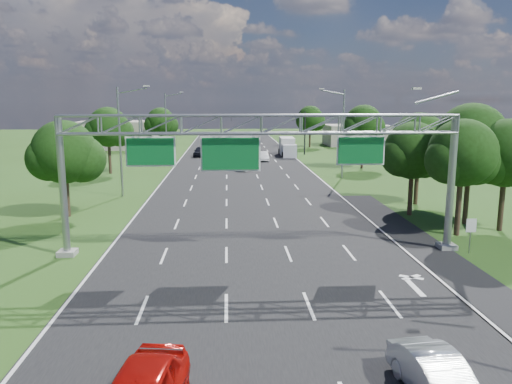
{
  "coord_description": "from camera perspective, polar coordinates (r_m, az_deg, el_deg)",
  "views": [
    {
      "loc": [
        -1.68,
        -16.31,
        8.86
      ],
      "look_at": [
        -0.03,
        12.35,
        3.55
      ],
      "focal_mm": 35.0,
      "sensor_mm": 36.0,
      "label": 1
    }
  ],
  "objects": [
    {
      "name": "traffic_signal",
      "position": [
        81.91,
        3.16,
        7.87
      ],
      "size": [
        12.21,
        0.24,
        7.0
      ],
      "color": "black",
      "rests_on": "ground"
    },
    {
      "name": "tree_verge_lb",
      "position": [
        63.07,
        -16.46,
        6.92
      ],
      "size": [
        5.76,
        4.8,
        8.06
      ],
      "color": "#2D2116",
      "rests_on": "ground"
    },
    {
      "name": "silver_sedan",
      "position": [
        16.75,
        20.12,
        -19.37
      ],
      "size": [
        1.95,
        4.36,
        1.39
      ],
      "primitive_type": "imported",
      "rotation": [
        0.0,
        0.0,
        0.12
      ],
      "color": "silver",
      "rests_on": "ground"
    },
    {
      "name": "building_right",
      "position": [
        101.84,
        11.39,
        6.41
      ],
      "size": [
        12.0,
        9.0,
        4.0
      ],
      "primitive_type": "cube",
      "color": "gray",
      "rests_on": "ground"
    },
    {
      "name": "streetlight_r_mid",
      "position": [
        57.88,
        9.75,
        7.08
      ],
      "size": [
        2.97,
        0.22,
        10.16
      ],
      "color": "gray",
      "rests_on": "ground"
    },
    {
      "name": "streetlight_l_far",
      "position": [
        81.94,
        -10.13,
        8.02
      ],
      "size": [
        2.97,
        0.22,
        10.16
      ],
      "color": "gray",
      "rests_on": "ground"
    },
    {
      "name": "regulatory_sign",
      "position": [
        31.57,
        23.36,
        -3.86
      ],
      "size": [
        0.6,
        0.08,
        2.1
      ],
      "color": "gray",
      "rests_on": "ground"
    },
    {
      "name": "road",
      "position": [
        47.18,
        -1.19,
        -0.35
      ],
      "size": [
        18.0,
        180.0,
        0.02
      ],
      "primitive_type": "cube",
      "color": "black",
      "rests_on": "ground"
    },
    {
      "name": "car_queue_d",
      "position": [
        73.96,
        0.8,
        4.11
      ],
      "size": [
        1.6,
        4.09,
        1.33
      ],
      "primitive_type": "imported",
      "rotation": [
        0.0,
        0.0,
        0.05
      ],
      "color": "white",
      "rests_on": "ground"
    },
    {
      "name": "building_left",
      "position": [
        96.69,
        -15.51,
        6.32
      ],
      "size": [
        14.0,
        10.0,
        5.0
      ],
      "primitive_type": "cube",
      "color": "gray",
      "rests_on": "ground"
    },
    {
      "name": "streetlight_l_near",
      "position": [
        47.41,
        -15.08,
        6.15
      ],
      "size": [
        2.97,
        0.22,
        10.16
      ],
      "color": "gray",
      "rests_on": "ground"
    },
    {
      "name": "ground",
      "position": [
        47.18,
        -1.19,
        -0.35
      ],
      "size": [
        220.0,
        220.0,
        0.0
      ],
      "primitive_type": "plane",
      "color": "#284715",
      "rests_on": "ground"
    },
    {
      "name": "sign_gantry",
      "position": [
        28.45,
        0.77,
        6.51
      ],
      "size": [
        23.5,
        1.0,
        9.56
      ],
      "color": "gray",
      "rests_on": "ground"
    },
    {
      "name": "car_queue_a",
      "position": [
        63.9,
        -1.38,
        3.04
      ],
      "size": [
        2.14,
        4.24,
        1.18
      ],
      "primitive_type": "imported",
      "rotation": [
        0.0,
        0.0,
        -0.12
      ],
      "color": "silver",
      "rests_on": "ground"
    },
    {
      "name": "car_queue_c",
      "position": [
        80.1,
        -6.37,
        4.63
      ],
      "size": [
        2.32,
        4.83,
        1.59
      ],
      "primitive_type": "imported",
      "rotation": [
        0.0,
        0.0,
        -0.1
      ],
      "color": "black",
      "rests_on": "ground"
    },
    {
      "name": "tree_verge_re",
      "position": [
        95.73,
        6.25,
        8.22
      ],
      "size": [
        5.76,
        4.8,
        7.84
      ],
      "color": "#2D2116",
      "rests_on": "ground"
    },
    {
      "name": "tree_cluster_right",
      "position": [
        39.3,
        21.59,
        4.57
      ],
      "size": [
        9.91,
        14.6,
        8.68
      ],
      "color": "#2D2116",
      "rests_on": "ground"
    },
    {
      "name": "tree_verge_lc",
      "position": [
        87.16,
        -10.8,
        7.74
      ],
      "size": [
        5.76,
        4.8,
        7.62
      ],
      "color": "#2D2116",
      "rests_on": "ground"
    },
    {
      "name": "tree_verge_la",
      "position": [
        40.46,
        -20.94,
        3.97
      ],
      "size": [
        5.76,
        4.8,
        7.4
      ],
      "color": "#2D2116",
      "rests_on": "ground"
    },
    {
      "name": "box_truck",
      "position": [
        80.96,
        3.6,
        5.15
      ],
      "size": [
        2.41,
        7.67,
        2.88
      ],
      "rotation": [
        0.0,
        0.0,
        -0.04
      ],
      "color": "silver",
      "rests_on": "ground"
    },
    {
      "name": "road_flare",
      "position": [
        33.74,
        17.53,
        -5.25
      ],
      "size": [
        3.0,
        30.0,
        0.02
      ],
      "primitive_type": "cube",
      "color": "black",
      "rests_on": "ground"
    },
    {
      "name": "tree_verge_rd",
      "position": [
        66.83,
        12.23,
        7.47
      ],
      "size": [
        5.76,
        4.8,
        8.28
      ],
      "color": "#2D2116",
      "rests_on": "ground"
    }
  ]
}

